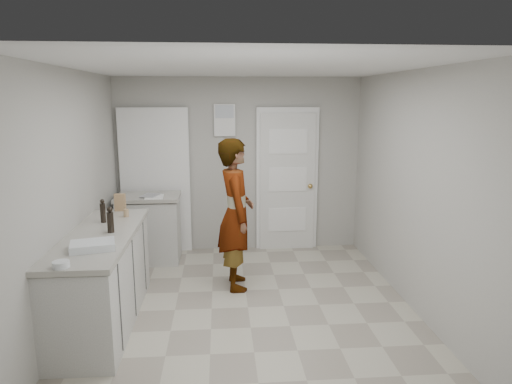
{
  "coord_description": "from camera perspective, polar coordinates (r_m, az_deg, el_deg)",
  "views": [
    {
      "loc": [
        -0.28,
        -4.54,
        2.22
      ],
      "look_at": [
        0.12,
        0.4,
        1.18
      ],
      "focal_mm": 32.0,
      "sensor_mm": 36.0,
      "label": 1
    }
  ],
  "objects": [
    {
      "name": "ground",
      "position": [
        5.06,
        -1.02,
        -14.21
      ],
      "size": [
        4.0,
        4.0,
        0.0
      ],
      "primitive_type": "plane",
      "color": "gray",
      "rests_on": "ground"
    },
    {
      "name": "room_shell",
      "position": [
        6.6,
        -3.61,
        1.33
      ],
      "size": [
        4.0,
        4.0,
        4.0
      ],
      "color": "#A5A39B",
      "rests_on": "ground"
    },
    {
      "name": "main_counter",
      "position": [
        4.84,
        -18.58,
        -10.58
      ],
      "size": [
        0.64,
        1.96,
        0.93
      ],
      "color": "silver",
      "rests_on": "ground"
    },
    {
      "name": "side_counter",
      "position": [
        6.42,
        -13.15,
        -4.72
      ],
      "size": [
        0.84,
        0.61,
        0.93
      ],
      "color": "silver",
      "rests_on": "ground"
    },
    {
      "name": "person",
      "position": [
        5.3,
        -2.55,
        -2.8
      ],
      "size": [
        0.47,
        0.68,
        1.77
      ],
      "primitive_type": "imported",
      "rotation": [
        0.0,
        0.0,
        1.65
      ],
      "color": "silver",
      "rests_on": "ground"
    },
    {
      "name": "cake_mix_box",
      "position": [
        5.5,
        -16.62,
        -1.25
      ],
      "size": [
        0.12,
        0.06,
        0.2
      ],
      "primitive_type": "cube",
      "rotation": [
        0.0,
        0.0,
        -0.04
      ],
      "color": "#96724B",
      "rests_on": "main_counter"
    },
    {
      "name": "spice_jar",
      "position": [
        5.22,
        -15.92,
        -2.54
      ],
      "size": [
        0.06,
        0.06,
        0.09
      ],
      "primitive_type": "cylinder",
      "color": "tan",
      "rests_on": "main_counter"
    },
    {
      "name": "oil_cruet_a",
      "position": [
        4.65,
        -17.75,
        -3.38
      ],
      "size": [
        0.06,
        0.06,
        0.26
      ],
      "color": "black",
      "rests_on": "main_counter"
    },
    {
      "name": "oil_cruet_b",
      "position": [
        5.04,
        -18.6,
        -2.3
      ],
      "size": [
        0.06,
        0.06,
        0.25
      ],
      "color": "black",
      "rests_on": "main_counter"
    },
    {
      "name": "baking_dish",
      "position": [
        4.22,
        -19.75,
        -6.36
      ],
      "size": [
        0.42,
        0.34,
        0.06
      ],
      "rotation": [
        0.0,
        0.0,
        0.24
      ],
      "color": "silver",
      "rests_on": "main_counter"
    },
    {
      "name": "egg_bowl",
      "position": [
        3.87,
        -23.2,
        -8.32
      ],
      "size": [
        0.13,
        0.13,
        0.05
      ],
      "color": "silver",
      "rests_on": "main_counter"
    },
    {
      "name": "papers",
      "position": [
        6.16,
        -12.6,
        -0.59
      ],
      "size": [
        0.26,
        0.32,
        0.01
      ],
      "primitive_type": "cube",
      "rotation": [
        0.0,
        0.0,
        0.07
      ],
      "color": "white",
      "rests_on": "side_counter"
    }
  ]
}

